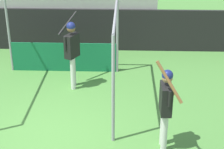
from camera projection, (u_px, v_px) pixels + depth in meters
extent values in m
plane|color=#477F38|center=(51.00, 137.00, 8.34)|extent=(60.00, 60.00, 0.00)
cube|color=black|center=(79.00, 30.00, 13.01)|extent=(24.00, 0.12, 1.46)
cube|color=#9E9E99|center=(82.00, 3.00, 13.89)|extent=(5.40, 2.40, 2.71)
cube|color=#195B33|center=(25.00, 4.00, 13.16)|extent=(0.45, 0.40, 0.10)
cube|color=#195B33|center=(40.00, 4.00, 13.15)|extent=(0.45, 0.40, 0.10)
cube|color=#195B33|center=(56.00, 4.00, 13.13)|extent=(0.45, 0.40, 0.10)
cube|color=#195B33|center=(72.00, 4.00, 13.11)|extent=(0.45, 0.40, 0.10)
cube|color=#195B33|center=(87.00, 4.00, 13.09)|extent=(0.45, 0.40, 0.10)
cube|color=#195B33|center=(103.00, 4.00, 13.07)|extent=(0.45, 0.40, 0.10)
cube|color=#195B33|center=(119.00, 5.00, 13.06)|extent=(0.45, 0.40, 0.10)
cube|color=#195B33|center=(134.00, 5.00, 13.04)|extent=(0.45, 0.40, 0.10)
cylinder|color=gray|center=(113.00, 91.00, 7.73)|extent=(0.07, 0.07, 2.44)
cylinder|color=gray|center=(9.00, 33.00, 11.17)|extent=(0.07, 0.07, 2.44)
cylinder|color=gray|center=(117.00, 34.00, 11.07)|extent=(0.07, 0.07, 2.44)
cylinder|color=gray|center=(116.00, 10.00, 8.89)|extent=(0.06, 3.68, 0.06)
cube|color=#14663D|center=(64.00, 57.00, 11.42)|extent=(3.18, 0.03, 0.92)
cylinder|color=silver|center=(73.00, 74.00, 10.32)|extent=(0.18, 0.18, 0.91)
cylinder|color=silver|center=(73.00, 70.00, 10.53)|extent=(0.18, 0.18, 0.91)
cube|color=black|center=(72.00, 46.00, 10.10)|extent=(0.40, 0.50, 0.65)
sphere|color=brown|center=(71.00, 28.00, 9.89)|extent=(0.23, 0.23, 0.23)
sphere|color=navy|center=(71.00, 26.00, 9.86)|extent=(0.24, 0.24, 0.24)
cylinder|color=black|center=(65.00, 43.00, 9.87)|extent=(0.09, 0.09, 0.36)
cylinder|color=black|center=(75.00, 38.00, 10.24)|extent=(0.09, 0.09, 0.36)
cylinder|color=black|center=(68.00, 23.00, 10.22)|extent=(0.50, 0.62, 0.54)
sphere|color=black|center=(77.00, 34.00, 10.12)|extent=(0.08, 0.08, 0.08)
cylinder|color=silver|center=(163.00, 127.00, 7.94)|extent=(0.13, 0.13, 0.86)
cylinder|color=silver|center=(164.00, 133.00, 7.74)|extent=(0.13, 0.13, 0.86)
cube|color=black|center=(166.00, 99.00, 7.53)|extent=(0.23, 0.50, 0.61)
sphere|color=#A37556|center=(167.00, 78.00, 7.33)|extent=(0.22, 0.22, 0.22)
sphere|color=navy|center=(167.00, 75.00, 7.31)|extent=(0.23, 0.23, 0.23)
cylinder|color=black|center=(167.00, 87.00, 7.71)|extent=(0.07, 0.07, 0.34)
cylinder|color=black|center=(170.00, 99.00, 7.23)|extent=(0.07, 0.07, 0.34)
cylinder|color=brown|center=(169.00, 82.00, 6.94)|extent=(0.55, 0.29, 0.79)
sphere|color=brown|center=(172.00, 94.00, 7.31)|extent=(0.08, 0.08, 0.08)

